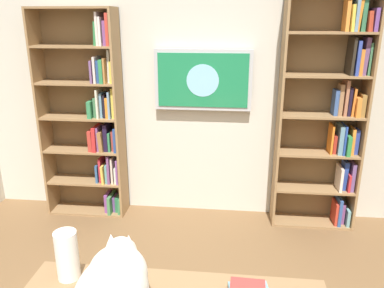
{
  "coord_description": "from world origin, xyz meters",
  "views": [
    {
      "loc": [
        -0.34,
        1.5,
        1.95
      ],
      "look_at": [
        -0.05,
        -1.17,
        1.07
      ],
      "focal_mm": 35.91,
      "sensor_mm": 36.0,
      "label": 1
    }
  ],
  "objects_px": {
    "wall_mounted_tv": "(203,80)",
    "paper_towel_roll": "(67,255)",
    "bookshelf_left": "(331,112)",
    "bookshelf_right": "(91,118)"
  },
  "relations": [
    {
      "from": "wall_mounted_tv",
      "to": "paper_towel_roll",
      "type": "xyz_separation_m",
      "value": [
        0.49,
        2.11,
        -0.54
      ]
    },
    {
      "from": "paper_towel_roll",
      "to": "wall_mounted_tv",
      "type": "bearing_deg",
      "value": -103.01
    },
    {
      "from": "bookshelf_left",
      "to": "bookshelf_right",
      "type": "xyz_separation_m",
      "value": [
        2.29,
        0.0,
        -0.12
      ]
    },
    {
      "from": "bookshelf_left",
      "to": "bookshelf_right",
      "type": "distance_m",
      "value": 2.29
    },
    {
      "from": "bookshelf_right",
      "to": "paper_towel_roll",
      "type": "xyz_separation_m",
      "value": [
        -0.61,
        2.03,
        -0.16
      ]
    },
    {
      "from": "wall_mounted_tv",
      "to": "paper_towel_roll",
      "type": "bearing_deg",
      "value": 76.99
    },
    {
      "from": "wall_mounted_tv",
      "to": "bookshelf_left",
      "type": "bearing_deg",
      "value": 176.0
    },
    {
      "from": "bookshelf_right",
      "to": "paper_towel_roll",
      "type": "bearing_deg",
      "value": 106.71
    },
    {
      "from": "bookshelf_left",
      "to": "paper_towel_roll",
      "type": "height_order",
      "value": "bookshelf_left"
    },
    {
      "from": "bookshelf_left",
      "to": "paper_towel_roll",
      "type": "distance_m",
      "value": 2.65
    }
  ]
}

